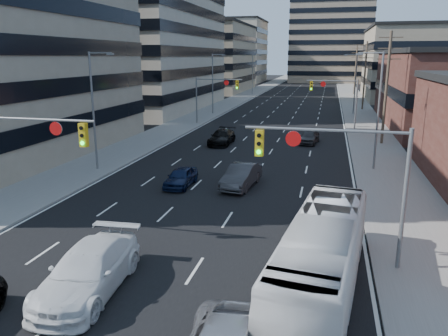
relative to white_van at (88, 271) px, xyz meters
name	(u,v)px	position (x,y,z in m)	size (l,w,h in m)	color
road_surface	(308,85)	(1.60, 126.49, -0.85)	(18.00, 300.00, 0.02)	black
sidewalk_left	(271,84)	(-9.90, 126.49, -0.79)	(5.00, 300.00, 0.15)	slate
sidewalk_right	(346,85)	(13.10, 126.49, -0.79)	(5.00, 300.00, 0.15)	slate
office_left_mid	(124,23)	(-25.40, 56.49, 13.14)	(26.00, 34.00, 28.00)	#ADA089
office_left_far	(207,59)	(-22.40, 96.49, 7.14)	(20.00, 30.00, 16.00)	gray
office_right_far	(424,65)	(26.60, 84.49, 6.14)	(22.00, 28.00, 14.00)	gray
bg_block_left	(227,52)	(-26.40, 136.49, 9.14)	(24.00, 24.00, 20.00)	#ADA089
bg_block_right	(421,66)	(33.60, 126.49, 5.14)	(22.00, 22.00, 12.00)	gray
signal_near_left	(23,149)	(-5.85, 4.49, 3.46)	(6.59, 0.33, 6.00)	slate
signal_near_right	(341,167)	(9.05, 4.49, 3.46)	(6.59, 0.33, 6.00)	slate
signal_far_left	(214,91)	(-6.08, 41.49, 3.44)	(6.09, 0.33, 6.00)	slate
signal_far_right	(337,94)	(9.28, 41.49, 3.44)	(6.09, 0.33, 6.00)	slate
utility_pole_block	(386,87)	(13.80, 32.49, 4.91)	(2.20, 0.28, 11.00)	#4C3D2D
utility_pole_midblock	(365,74)	(13.80, 62.49, 4.91)	(2.20, 0.28, 11.00)	#4C3D2D
utility_pole_distant	(355,69)	(13.80, 92.49, 4.91)	(2.20, 0.28, 11.00)	#4C3D2D
streetlight_left_near	(95,106)	(-8.74, 16.49, 4.19)	(2.03, 0.22, 9.00)	slate
streetlight_left_mid	(214,81)	(-8.74, 51.49, 4.19)	(2.03, 0.22, 9.00)	slate
streetlight_left_far	(253,73)	(-8.74, 86.49, 4.19)	(2.03, 0.22, 9.00)	slate
streetlight_right_near	(377,106)	(11.94, 21.49, 4.19)	(2.03, 0.22, 9.00)	slate
streetlight_right_far	(354,81)	(11.94, 56.49, 4.19)	(2.03, 0.22, 9.00)	slate
white_van	(88,271)	(0.00, 0.00, 0.00)	(2.42, 5.96, 1.73)	silver
transit_bus	(322,255)	(8.52, 2.06, 0.61)	(2.48, 10.60, 2.95)	silver
sedan_blue	(181,177)	(-1.14, 13.96, -0.21)	(1.54, 3.84, 1.31)	#0D1734
sedan_grey_center	(241,176)	(2.91, 14.75, -0.09)	(1.64, 4.72, 1.55)	#313134
sedan_black_far	(222,137)	(-1.92, 28.91, -0.13)	(2.05, 5.04, 1.46)	black
sedan_grey_right	(309,137)	(6.66, 31.41, -0.16)	(1.66, 4.14, 1.41)	#302F32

